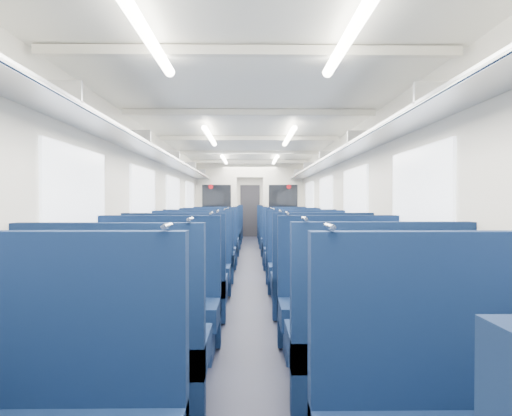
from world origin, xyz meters
name	(u,v)px	position (x,y,z in m)	size (l,w,h in m)	color
floor	(250,271)	(0.00, 0.00, 0.00)	(2.80, 18.00, 0.01)	black
ceiling	(250,150)	(0.00, 0.00, 2.35)	(2.80, 18.00, 0.01)	white
wall_left	(178,211)	(-1.40, 0.00, 1.18)	(0.02, 18.00, 2.35)	silver
dado_left	(178,254)	(-1.39, 0.00, 0.35)	(0.03, 17.90, 0.70)	#111F3A
wall_right	(322,211)	(1.40, 0.00, 1.18)	(0.02, 18.00, 2.35)	silver
dado_right	(321,253)	(1.39, 0.00, 0.35)	(0.03, 17.90, 0.70)	#111F3A
wall_far	(250,206)	(0.00, 9.00, 1.18)	(2.80, 0.02, 2.35)	silver
luggage_rack_left	(187,170)	(-1.21, 0.00, 1.97)	(0.36, 17.40, 0.18)	#B2B5BA
luggage_rack_right	(312,170)	(1.21, 0.00, 1.97)	(0.36, 17.40, 0.18)	#B2B5BA
windows	(250,198)	(0.00, -0.46, 1.42)	(2.78, 15.60, 0.75)	white
ceiling_fittings	(250,152)	(0.00, -0.26, 2.29)	(2.70, 16.06, 0.11)	silver
end_door	(250,211)	(0.00, 8.94, 1.00)	(0.75, 0.06, 2.00)	black
bulkhead	(250,206)	(0.00, 3.21, 1.23)	(2.80, 0.10, 2.35)	silver
seat_4	(118,355)	(-0.83, -6.01, 0.39)	(1.14, 0.63, 1.26)	#0E2146
seat_5	(374,348)	(0.83, -5.91, 0.39)	(1.14, 0.63, 1.26)	#0E2146
seat_6	(155,311)	(-0.83, -4.86, 0.39)	(1.14, 0.63, 1.26)	#0E2146
seat_7	(342,310)	(0.83, -4.85, 0.39)	(1.14, 0.63, 1.26)	#0E2146
seat_8	(176,287)	(-0.83, -3.69, 0.39)	(1.14, 0.63, 1.26)	#0E2146
seat_9	(320,284)	(0.83, -3.57, 0.39)	(1.14, 0.63, 1.26)	#0E2146
seat_10	(189,272)	(-0.83, -2.58, 0.39)	(1.14, 0.63, 1.26)	#0E2146
seat_11	(308,270)	(0.83, -2.46, 0.39)	(1.14, 0.63, 1.26)	#0E2146
seat_12	(200,260)	(-0.83, -1.29, 0.39)	(1.14, 0.63, 1.26)	#0E2146
seat_13	(300,260)	(0.83, -1.33, 0.39)	(1.14, 0.63, 1.26)	#0E2146
seat_14	(207,252)	(-0.83, -0.11, 0.39)	(1.14, 0.63, 1.26)	#0E2146
seat_15	(293,252)	(0.83, -0.17, 0.39)	(1.14, 0.63, 1.26)	#0E2146
seat_16	(211,247)	(-0.83, 0.91, 0.39)	(1.14, 0.63, 1.26)	#0E2146
seat_17	(289,247)	(0.83, 0.85, 0.39)	(1.14, 0.63, 1.26)	#0E2146
seat_18	(215,242)	(-0.83, 2.10, 0.39)	(1.14, 0.63, 1.26)	#0E2146
seat_19	(284,242)	(0.83, 2.10, 0.39)	(1.14, 0.63, 1.26)	#0E2146
seat_20	(221,236)	(-0.83, 4.07, 0.39)	(1.14, 0.63, 1.26)	#0E2146
seat_21	(279,236)	(0.83, 4.17, 0.39)	(1.14, 0.63, 1.26)	#0E2146
seat_22	(223,233)	(-0.83, 5.32, 0.39)	(1.14, 0.63, 1.26)	#0E2146
seat_23	(277,233)	(0.83, 5.24, 0.39)	(1.14, 0.63, 1.26)	#0E2146
seat_24	(225,231)	(-0.83, 6.44, 0.39)	(1.14, 0.63, 1.26)	#0E2146
seat_25	(275,231)	(0.83, 6.43, 0.39)	(1.14, 0.63, 1.26)	#0E2146
seat_26	(227,229)	(-0.83, 7.58, 0.39)	(1.14, 0.63, 1.26)	#0E2146
seat_27	(273,228)	(0.83, 7.59, 0.39)	(1.14, 0.63, 1.26)	#0E2146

